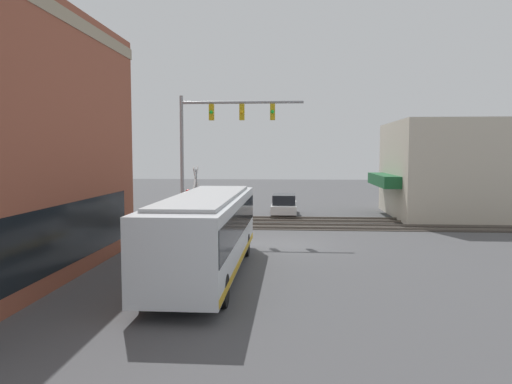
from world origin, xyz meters
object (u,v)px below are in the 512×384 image
at_px(city_bus, 207,231).
at_px(crossing_signal, 196,192).
at_px(parked_car_white, 284,205).
at_px(pedestrian_at_crossing, 211,215).

xyz_separation_m(city_bus, crossing_signal, (10.32, 2.40, 0.62)).
bearing_deg(city_bus, parked_car_white, -8.15).
distance_m(crossing_signal, pedestrian_at_crossing, 1.61).
bearing_deg(pedestrian_at_crossing, city_bus, -171.59).
relative_size(city_bus, pedestrian_at_crossing, 6.09).
xyz_separation_m(parked_car_white, pedestrian_at_crossing, (-7.89, 4.12, 0.25)).
distance_m(city_bus, parked_car_white, 18.36).
relative_size(city_bus, parked_car_white, 2.36).
bearing_deg(crossing_signal, pedestrian_at_crossing, -93.92).
height_order(parked_car_white, pedestrian_at_crossing, pedestrian_at_crossing).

